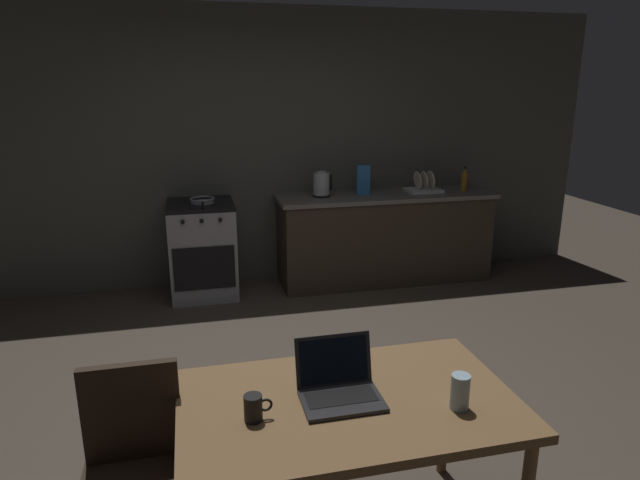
{
  "coord_description": "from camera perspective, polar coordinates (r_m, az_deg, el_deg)",
  "views": [
    {
      "loc": [
        -0.66,
        -2.8,
        1.93
      ],
      "look_at": [
        0.16,
        0.65,
        0.93
      ],
      "focal_mm": 30.83,
      "sensor_mm": 36.0,
      "label": 1
    }
  ],
  "objects": [
    {
      "name": "ground_plane",
      "position": [
        3.47,
        -0.13,
        -18.05
      ],
      "size": [
        12.0,
        12.0,
        0.0
      ],
      "primitive_type": "plane",
      "color": "#473D33"
    },
    {
      "name": "back_wall",
      "position": [
        5.52,
        -3.39,
        9.47
      ],
      "size": [
        6.4,
        0.1,
        2.65
      ],
      "primitive_type": "cube",
      "color": "#4B4B45",
      "rests_on": "ground_plane"
    },
    {
      "name": "kitchen_counter",
      "position": [
        5.59,
        6.65,
        0.32
      ],
      "size": [
        2.16,
        0.64,
        0.89
      ],
      "color": "#382D23",
      "rests_on": "ground_plane"
    },
    {
      "name": "stove_oven",
      "position": [
        5.26,
        -12.08,
        -0.94
      ],
      "size": [
        0.6,
        0.62,
        0.89
      ],
      "color": "gray",
      "rests_on": "ground_plane"
    },
    {
      "name": "dining_table",
      "position": [
        2.33,
        2.94,
        -17.59
      ],
      "size": [
        1.35,
        0.81,
        0.72
      ],
      "color": "brown",
      "rests_on": "ground_plane"
    },
    {
      "name": "chair",
      "position": [
        2.43,
        -18.82,
        -21.11
      ],
      "size": [
        0.4,
        0.4,
        0.88
      ],
      "rotation": [
        0.0,
        0.0,
        0.15
      ],
      "color": "#2D2116",
      "rests_on": "ground_plane"
    },
    {
      "name": "laptop",
      "position": [
        2.28,
        2.0,
        -15.0
      ],
      "size": [
        0.32,
        0.28,
        0.22
      ],
      "rotation": [
        0.0,
        0.0,
        0.2
      ],
      "color": "#232326",
      "rests_on": "dining_table"
    },
    {
      "name": "electric_kettle",
      "position": [
        5.28,
        0.16,
        5.78
      ],
      "size": [
        0.19,
        0.17,
        0.25
      ],
      "color": "black",
      "rests_on": "kitchen_counter"
    },
    {
      "name": "bottle",
      "position": [
        5.75,
        14.75,
        6.09
      ],
      "size": [
        0.07,
        0.07,
        0.25
      ],
      "color": "#8C601E",
      "rests_on": "kitchen_counter"
    },
    {
      "name": "frying_pan",
      "position": [
        5.12,
        -12.13,
        4.06
      ],
      "size": [
        0.23,
        0.4,
        0.05
      ],
      "color": "gray",
      "rests_on": "stove_oven"
    },
    {
      "name": "coffee_mug",
      "position": [
        2.16,
        -6.89,
        -16.89
      ],
      "size": [
        0.11,
        0.07,
        0.1
      ],
      "color": "black",
      "rests_on": "dining_table"
    },
    {
      "name": "drinking_glass",
      "position": [
        2.27,
        14.33,
        -15.02
      ],
      "size": [
        0.07,
        0.07,
        0.14
      ],
      "color": "#99B7C6",
      "rests_on": "dining_table"
    },
    {
      "name": "cereal_box",
      "position": [
        5.4,
        4.49,
        6.25
      ],
      "size": [
        0.13,
        0.05,
        0.29
      ],
      "color": "#3372B2",
      "rests_on": "kitchen_counter"
    },
    {
      "name": "dish_rack",
      "position": [
        5.63,
        10.72,
        5.41
      ],
      "size": [
        0.34,
        0.26,
        0.21
      ],
      "color": "silver",
      "rests_on": "kitchen_counter"
    }
  ]
}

